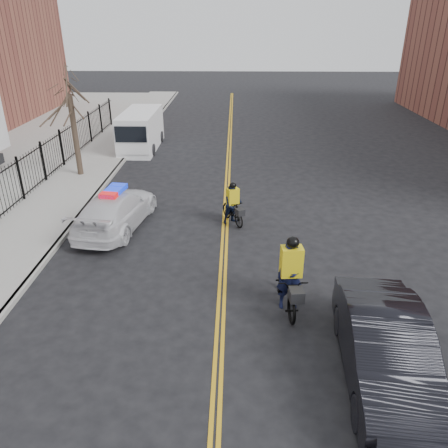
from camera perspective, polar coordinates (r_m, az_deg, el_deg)
name	(u,v)px	position (r m, az deg, el deg)	size (l,w,h in m)	color
ground	(222,285)	(13.54, -0.23, -8.00)	(120.00, 120.00, 0.00)	black
center_line_left	(225,192)	(20.69, 0.17, 4.26)	(0.10, 60.00, 0.01)	gold
center_line_right	(229,192)	(20.69, 0.61, 4.26)	(0.10, 60.00, 0.01)	gold
sidewalk	(70,189)	(22.10, -19.51, 4.35)	(3.00, 60.00, 0.15)	#97958F
curb	(101,189)	(21.61, -15.77, 4.41)	(0.20, 60.00, 0.15)	#97958F
iron_fence	(35,170)	(22.39, -23.46, 6.49)	(0.12, 28.00, 2.00)	black
street_tree	(71,107)	(23.07, -19.34, 14.20)	(3.20, 3.20, 4.80)	#3B2F23
police_cruiser	(116,210)	(17.37, -13.95, 1.79)	(2.71, 5.18, 1.59)	white
dark_sedan	(386,350)	(10.61, 20.42, -15.21)	(1.73, 4.96, 1.63)	black
cargo_van	(140,131)	(28.03, -10.88, 11.82)	(2.13, 5.45, 2.28)	white
cyclist_near	(290,283)	(12.35, 8.60, -7.67)	(0.99, 2.32, 2.21)	black
cyclist_far	(233,207)	(17.22, 1.15, 2.20)	(1.22, 1.73, 1.72)	black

